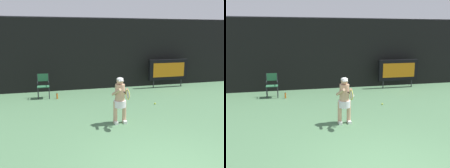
# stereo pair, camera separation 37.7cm
# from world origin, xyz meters

# --- Properties ---
(backdrop_screen) EXTENTS (18.00, 0.12, 3.66)m
(backdrop_screen) POSITION_xyz_m (0.00, 8.50, 1.81)
(backdrop_screen) COLOR black
(backdrop_screen) RESTS_ON ground
(scoreboard) EXTENTS (2.20, 0.21, 1.50)m
(scoreboard) POSITION_xyz_m (3.95, 7.86, 0.95)
(scoreboard) COLOR black
(scoreboard) RESTS_ON ground
(umpire_chair) EXTENTS (0.52, 0.44, 1.08)m
(umpire_chair) POSITION_xyz_m (-2.55, 7.22, 0.62)
(umpire_chair) COLOR black
(umpire_chair) RESTS_ON ground
(water_bottle) EXTENTS (0.07, 0.07, 0.27)m
(water_bottle) POSITION_xyz_m (-1.98, 6.86, 0.12)
(water_bottle) COLOR #D35F19
(water_bottle) RESTS_ON ground
(tennis_player) EXTENTS (0.53, 0.61, 1.50)m
(tennis_player) POSITION_xyz_m (-0.16, 3.26, 0.83)
(tennis_player) COLOR white
(tennis_player) RESTS_ON ground
(tennis_racket) EXTENTS (0.03, 0.60, 0.31)m
(tennis_racket) POSITION_xyz_m (-0.07, 2.78, 1.06)
(tennis_racket) COLOR black
(tennis_ball_loose) EXTENTS (0.07, 0.07, 0.07)m
(tennis_ball_loose) POSITION_xyz_m (1.86, 4.93, 0.03)
(tennis_ball_loose) COLOR #CCDB3D
(tennis_ball_loose) RESTS_ON ground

